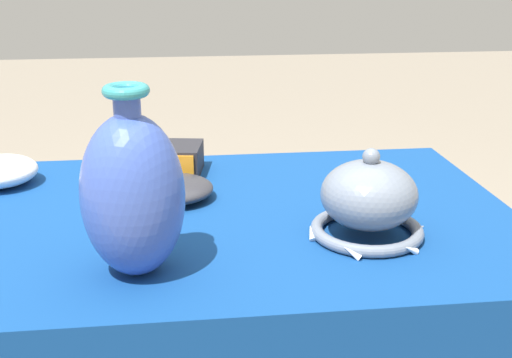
% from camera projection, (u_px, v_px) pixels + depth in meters
% --- Properties ---
extents(display_table, '(1.24, 0.76, 0.73)m').
position_uv_depth(display_table, '(198.00, 251.00, 1.25)').
color(display_table, olive).
rests_on(display_table, ground_plane).
extents(vase_tall_bulbous, '(0.16, 0.16, 0.30)m').
position_uv_depth(vase_tall_bulbous, '(133.00, 194.00, 0.97)').
color(vase_tall_bulbous, '#3851A8').
rests_on(vase_tall_bulbous, display_table).
extents(vase_dome_bell, '(0.21, 0.20, 0.16)m').
position_uv_depth(vase_dome_bell, '(368.00, 202.00, 1.12)').
color(vase_dome_bell, slate).
rests_on(vase_dome_bell, display_table).
extents(mosaic_tile_box, '(0.15, 0.14, 0.07)m').
position_uv_depth(mosaic_tile_box, '(173.00, 159.00, 1.46)').
color(mosaic_tile_box, '#232328').
rests_on(mosaic_tile_box, display_table).
extents(bowl_shallow_charcoal, '(0.16, 0.16, 0.04)m').
position_uv_depth(bowl_shallow_charcoal, '(175.00, 189.00, 1.31)').
color(bowl_shallow_charcoal, '#2D2D33').
rests_on(bowl_shallow_charcoal, display_table).
extents(bowl_shallow_porcelain, '(0.16, 0.16, 0.06)m').
position_uv_depth(bowl_shallow_porcelain, '(0.00, 171.00, 1.39)').
color(bowl_shallow_porcelain, white).
rests_on(bowl_shallow_porcelain, display_table).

